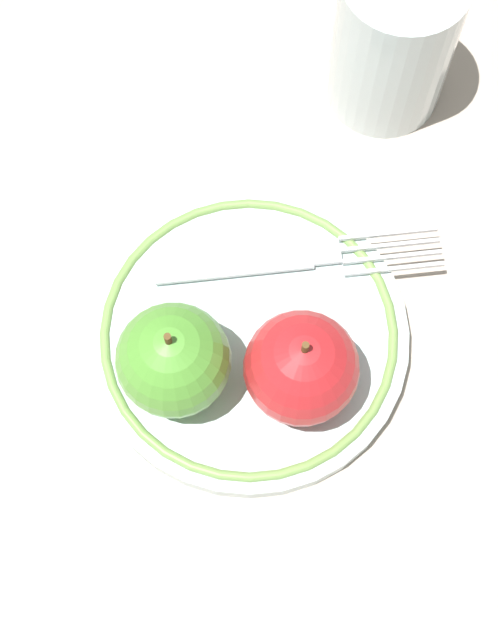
% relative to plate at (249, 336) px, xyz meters
% --- Properties ---
extents(ground_plane, '(2.00, 2.00, 0.00)m').
position_rel_plate_xyz_m(ground_plane, '(0.01, -0.01, -0.01)').
color(ground_plane, '#B9A798').
extents(plate, '(0.19, 0.19, 0.02)m').
position_rel_plate_xyz_m(plate, '(0.00, 0.00, 0.00)').
color(plate, silver).
rests_on(plate, ground_plane).
extents(apple_red_whole, '(0.07, 0.07, 0.07)m').
position_rel_plate_xyz_m(apple_red_whole, '(0.03, 0.04, 0.04)').
color(apple_red_whole, '#529934').
rests_on(apple_red_whole, plate).
extents(apple_second_whole, '(0.07, 0.07, 0.07)m').
position_rel_plate_xyz_m(apple_second_whole, '(-0.04, 0.02, 0.04)').
color(apple_second_whole, red).
rests_on(apple_second_whole, plate).
extents(fork, '(0.17, 0.10, 0.00)m').
position_rel_plate_xyz_m(fork, '(-0.01, -0.05, 0.01)').
color(fork, silver).
rests_on(fork, plate).
extents(drinking_glass, '(0.08, 0.08, 0.11)m').
position_rel_plate_xyz_m(drinking_glass, '(-0.02, -0.20, 0.04)').
color(drinking_glass, silver).
rests_on(drinking_glass, ground_plane).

